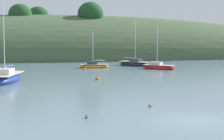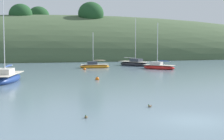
{
  "view_description": "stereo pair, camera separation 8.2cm",
  "coord_description": "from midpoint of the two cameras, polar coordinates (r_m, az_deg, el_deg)",
  "views": [
    {
      "loc": [
        -8.97,
        -17.99,
        4.51
      ],
      "look_at": [
        0.0,
        20.0,
        1.2
      ],
      "focal_mm": 57.31,
      "sensor_mm": 36.0,
      "label": 1
    },
    {
      "loc": [
        -8.89,
        -18.01,
        4.51
      ],
      "look_at": [
        0.0,
        20.0,
        1.2
      ],
      "focal_mm": 57.31,
      "sensor_mm": 36.0,
      "label": 2
    }
  ],
  "objects": [
    {
      "name": "duck_straggler",
      "position": [
        24.25,
        6.03,
        -5.77
      ],
      "size": [
        0.38,
        0.35,
        0.24
      ],
      "color": "brown",
      "rests_on": "ground"
    },
    {
      "name": "sailboat_cream_ketch",
      "position": [
        57.51,
        -2.9,
        0.66
      ],
      "size": [
        4.87,
        1.88,
        5.85
      ],
      "color": "orange",
      "rests_on": "ground"
    },
    {
      "name": "sailboat_grey_yawl",
      "position": [
        39.91,
        -16.64,
        -1.21
      ],
      "size": [
        4.06,
        7.78,
        9.4
      ],
      "color": "navy",
      "rests_on": "ground"
    },
    {
      "name": "sailboat_navy_dinghy",
      "position": [
        55.62,
        7.37,
        0.51
      ],
      "size": [
        4.9,
        5.07,
        7.33
      ],
      "color": "red",
      "rests_on": "ground"
    },
    {
      "name": "mooring_buoy_outer",
      "position": [
        53.53,
        -4.46,
        0.13
      ],
      "size": [
        0.44,
        0.44,
        0.54
      ],
      "color": "orange",
      "rests_on": "ground"
    },
    {
      "name": "mooring_buoy_inner",
      "position": [
        40.12,
        -2.42,
        -1.44
      ],
      "size": [
        0.44,
        0.44,
        0.54
      ],
      "color": "orange",
      "rests_on": "ground"
    },
    {
      "name": "far_shoreline_hill",
      "position": [
        89.84,
        -7.57,
        1.95
      ],
      "size": [
        150.0,
        36.0,
        23.93
      ],
      "color": "#425638",
      "rests_on": "ground"
    },
    {
      "name": "ground_plane",
      "position": [
        20.59,
        12.9,
        -7.92
      ],
      "size": [
        400.0,
        400.0,
        0.0
      ],
      "primitive_type": "plane",
      "color": "slate"
    },
    {
      "name": "sailboat_red_portside",
      "position": [
        62.38,
        3.48,
        1.04
      ],
      "size": [
        5.13,
        6.19,
        8.44
      ],
      "color": "#232328",
      "rests_on": "ground"
    },
    {
      "name": "duck_lead",
      "position": [
        20.86,
        -4.16,
        -7.5
      ],
      "size": [
        0.28,
        0.42,
        0.24
      ],
      "color": "brown",
      "rests_on": "ground"
    }
  ]
}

